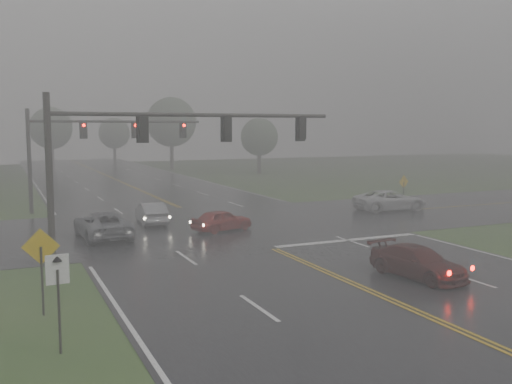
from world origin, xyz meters
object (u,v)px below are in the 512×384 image
sedan_maroon (417,278)px  signal_gantry_near (147,144)px  pickup_white (390,211)px  signal_gantry_far (86,140)px  sedan_silver (151,224)px  sedan_red (222,231)px  car_grey (103,238)px

sedan_maroon → signal_gantry_near: size_ratio=0.32×
pickup_white → signal_gantry_far: bearing=70.5°
sedan_silver → signal_gantry_near: bearing=78.8°
signal_gantry_near → sedan_maroon: bearing=-40.7°
pickup_white → sedan_red: bearing=105.9°
sedan_red → sedan_silver: (-3.13, 4.05, 0.00)m
pickup_white → signal_gantry_near: 21.61m
sedan_red → car_grey: car_grey is taller
car_grey → signal_gantry_far: signal_gantry_far is taller
sedan_maroon → car_grey: (-10.02, 13.49, 0.00)m
sedan_red → signal_gantry_far: signal_gantry_far is taller
sedan_maroon → car_grey: size_ratio=0.82×
sedan_silver → sedan_maroon: bearing=114.4°
signal_gantry_near → pickup_white: bearing=22.0°
pickup_white → signal_gantry_near: size_ratio=0.39×
sedan_maroon → car_grey: car_grey is taller
car_grey → signal_gantry_far: 12.20m
signal_gantry_near → sedan_red: bearing=43.2°
car_grey → pickup_white: bearing=-177.7°
car_grey → sedan_maroon: bearing=123.2°
sedan_silver → signal_gantry_far: size_ratio=0.33×
pickup_white → signal_gantry_far: (-19.79, 9.04, 5.07)m
sedan_silver → signal_gantry_far: bearing=-67.3°
sedan_red → signal_gantry_far: size_ratio=0.29×
sedan_red → car_grey: 6.64m
car_grey → signal_gantry_near: 7.89m
pickup_white → sedan_silver: bearing=90.5°
sedan_red → pickup_white: pickup_white is taller
signal_gantry_near → sedan_silver: bearing=75.6°
sedan_maroon → signal_gantry_far: signal_gantry_far is taller
sedan_red → pickup_white: bearing=-94.3°
sedan_red → sedan_silver: bearing=22.4°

